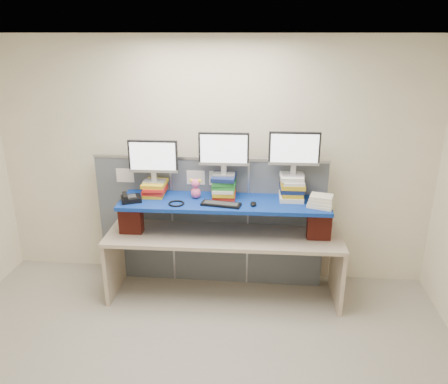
# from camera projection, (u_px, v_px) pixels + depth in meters

# --- Properties ---
(room) EXTENTS (5.00, 4.00, 2.80)m
(room) POSITION_uv_depth(u_px,v_px,m) (178.00, 241.00, 3.12)
(room) COLOR #F6EBCB
(room) RESTS_ON ground
(cubicle_partition) EXTENTS (2.60, 0.06, 1.53)m
(cubicle_partition) POSITION_uv_depth(u_px,v_px,m) (210.00, 221.00, 5.00)
(cubicle_partition) COLOR #4C5159
(cubicle_partition) RESTS_ON ground
(desk) EXTENTS (2.54, 0.80, 0.77)m
(desk) POSITION_uv_depth(u_px,v_px,m) (224.00, 246.00, 4.76)
(desk) COLOR #C1AC93
(desk) RESTS_ON ground
(brick_pier_left) EXTENTS (0.25, 0.14, 0.33)m
(brick_pier_left) POSITION_uv_depth(u_px,v_px,m) (131.00, 218.00, 4.68)
(brick_pier_left) COLOR maroon
(brick_pier_left) RESTS_ON desk
(brick_pier_right) EXTENTS (0.25, 0.14, 0.33)m
(brick_pier_right) POSITION_uv_depth(u_px,v_px,m) (319.00, 224.00, 4.54)
(brick_pier_right) COLOR maroon
(brick_pier_right) RESTS_ON desk
(blue_board) EXTENTS (2.21, 0.60, 0.04)m
(blue_board) POSITION_uv_depth(u_px,v_px,m) (224.00, 203.00, 4.59)
(blue_board) COLOR navy
(blue_board) RESTS_ON brick_pier_left
(book_stack_left) EXTENTS (0.25, 0.32, 0.15)m
(book_stack_left) POSITION_uv_depth(u_px,v_px,m) (155.00, 188.00, 4.72)
(book_stack_left) COLOR gold
(book_stack_left) RESTS_ON blue_board
(book_stack_center) EXTENTS (0.25, 0.31, 0.25)m
(book_stack_center) POSITION_uv_depth(u_px,v_px,m) (224.00, 186.00, 4.65)
(book_stack_center) COLOR red
(book_stack_center) RESTS_ON blue_board
(book_stack_right) EXTENTS (0.26, 0.30, 0.26)m
(book_stack_right) POSITION_uv_depth(u_px,v_px,m) (292.00, 187.00, 4.59)
(book_stack_right) COLOR silver
(book_stack_right) RESTS_ON blue_board
(monitor_left) EXTENTS (0.53, 0.15, 0.46)m
(monitor_left) POSITION_uv_depth(u_px,v_px,m) (153.00, 159.00, 4.60)
(monitor_left) COLOR #A0A0A5
(monitor_left) RESTS_ON book_stack_left
(monitor_center) EXTENTS (0.53, 0.15, 0.46)m
(monitor_center) POSITION_uv_depth(u_px,v_px,m) (224.00, 151.00, 4.52)
(monitor_center) COLOR #A0A0A5
(monitor_center) RESTS_ON book_stack_center
(monitor_right) EXTENTS (0.53, 0.15, 0.46)m
(monitor_right) POSITION_uv_depth(u_px,v_px,m) (294.00, 151.00, 4.46)
(monitor_right) COLOR #A0A0A5
(monitor_right) RESTS_ON book_stack_right
(keyboard) EXTENTS (0.42, 0.20, 0.03)m
(keyboard) POSITION_uv_depth(u_px,v_px,m) (221.00, 204.00, 4.46)
(keyboard) COLOR black
(keyboard) RESTS_ON blue_board
(mouse) EXTENTS (0.09, 0.12, 0.03)m
(mouse) POSITION_uv_depth(u_px,v_px,m) (253.00, 204.00, 4.46)
(mouse) COLOR black
(mouse) RESTS_ON blue_board
(desk_phone) EXTENTS (0.26, 0.25, 0.09)m
(desk_phone) POSITION_uv_depth(u_px,v_px,m) (130.00, 198.00, 4.56)
(desk_phone) COLOR black
(desk_phone) RESTS_ON blue_board
(headset) EXTENTS (0.20, 0.20, 0.02)m
(headset) POSITION_uv_depth(u_px,v_px,m) (176.00, 203.00, 4.49)
(headset) COLOR black
(headset) RESTS_ON blue_board
(plush_toy) EXTENTS (0.13, 0.09, 0.22)m
(plush_toy) POSITION_uv_depth(u_px,v_px,m) (196.00, 188.00, 4.62)
(plush_toy) COLOR #F65D94
(plush_toy) RESTS_ON blue_board
(binder_stack) EXTENTS (0.30, 0.27, 0.12)m
(binder_stack) POSITION_uv_depth(u_px,v_px,m) (321.00, 201.00, 4.42)
(binder_stack) COLOR beige
(binder_stack) RESTS_ON blue_board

